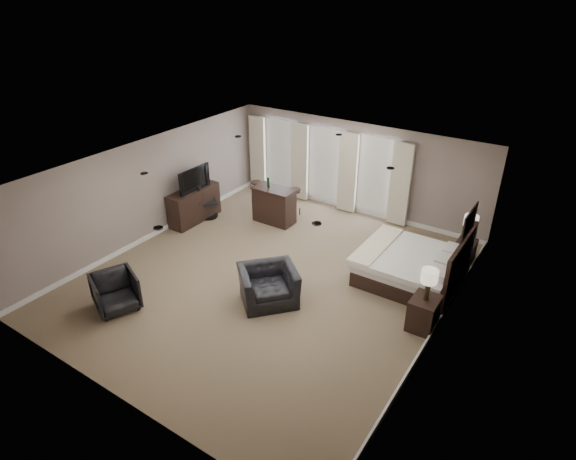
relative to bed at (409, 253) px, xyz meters
The scene contains 16 objects.
room 3.12m from the bed, 147.63° to the right, with size 7.60×8.60×2.64m.
window_bay 4.38m from the bed, 145.37° to the left, with size 5.25×0.20×2.30m.
bed is the anchor object (origin of this frame).
nightstand_near 1.73m from the bed, 58.46° to the right, with size 0.50×0.61×0.67m, color black.
nightstand_far 1.74m from the bed, 58.46° to the left, with size 0.43×0.52×0.57m, color black.
lamp_near 1.73m from the bed, 58.46° to the right, with size 0.31×0.31×0.65m, color beige.
lamp_far 1.72m from the bed, 58.46° to the left, with size 0.32×0.32×0.67m, color beige.
wall_art 1.55m from the bed, ahead, with size 0.04×0.96×0.56m, color slate.
dresser 6.05m from the bed, behind, with size 0.52×1.61×0.93m, color black.
tv 6.05m from the bed, behind, with size 1.11×0.64×0.15m, color black.
armchair_near 3.19m from the bed, 131.60° to the right, with size 1.17×0.76×1.02m, color black.
armchair_far 6.28m from the bed, 136.68° to the right, with size 0.83×0.78×0.86m, color black.
bar_counter 4.18m from the bed, behind, with size 1.16×0.60×1.01m, color black.
bar_stool_left 5.51m from the bed, 164.45° to the left, with size 0.32×0.32×0.68m, color black.
bar_stool_right 4.12m from the bed, 160.78° to the left, with size 0.38×0.38×0.80m, color black.
desk_chair 5.85m from the bed, behind, with size 0.51×0.51×1.00m, color black.
Camera 1 is at (5.38, -7.45, 6.08)m, focal length 30.00 mm.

